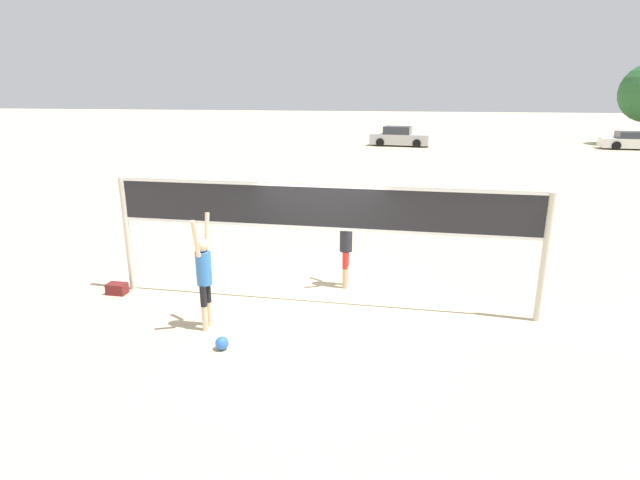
% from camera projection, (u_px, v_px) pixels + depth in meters
% --- Properties ---
extents(ground_plane, '(200.00, 200.00, 0.00)m').
position_uv_depth(ground_plane, '(320.00, 303.00, 10.37)').
color(ground_plane, beige).
extents(volleyball_net, '(8.61, 0.13, 2.50)m').
position_uv_depth(volleyball_net, '(320.00, 219.00, 9.85)').
color(volleyball_net, beige).
rests_on(volleyball_net, ground_plane).
extents(player_spiker, '(0.28, 0.71, 2.14)m').
position_uv_depth(player_spiker, '(204.00, 271.00, 8.99)').
color(player_spiker, beige).
rests_on(player_spiker, ground_plane).
extents(player_blocker, '(0.28, 0.69, 2.06)m').
position_uv_depth(player_blocker, '(346.00, 241.00, 10.96)').
color(player_blocker, tan).
rests_on(player_blocker, ground_plane).
extents(volleyball, '(0.23, 0.23, 0.23)m').
position_uv_depth(volleyball, '(222.00, 343.00, 8.49)').
color(volleyball, blue).
rests_on(volleyball, ground_plane).
extents(gear_bag, '(0.41, 0.27, 0.24)m').
position_uv_depth(gear_bag, '(117.00, 289.00, 10.82)').
color(gear_bag, maroon).
rests_on(gear_bag, ground_plane).
extents(parked_car_near, '(4.84, 2.28, 1.31)m').
position_uv_depth(parked_car_near, '(634.00, 141.00, 37.30)').
color(parked_car_near, silver).
rests_on(parked_car_near, ground_plane).
extents(parked_car_mid, '(4.79, 2.33, 1.53)m').
position_uv_depth(parked_car_mid, '(399.00, 137.00, 39.59)').
color(parked_car_mid, '#B7B7BC').
rests_on(parked_car_mid, ground_plane).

